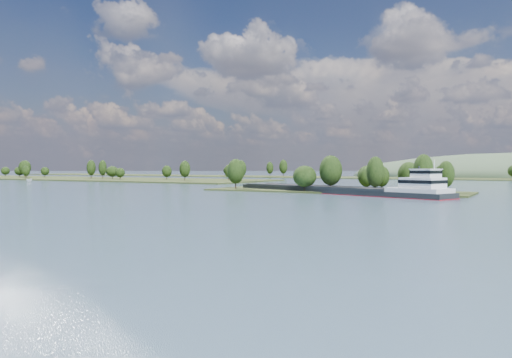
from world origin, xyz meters
The scene contains 6 objects.
ground centered at (0.00, 120.00, 0.00)m, with size 1800.00×1800.00×0.00m, color #34475A.
tree_island centered at (5.37, 178.61, 4.13)m, with size 100.00×31.20×14.57m.
left_bank centered at (-228.76, 260.01, 0.97)m, with size 300.00×80.00×15.44m.
back_shoreline centered at (8.04, 399.71, 0.68)m, with size 900.00×60.00×16.23m.
cargo_barge centered at (9.51, 168.01, 1.57)m, with size 89.89×42.64×12.44m.
motorboat centered at (-202.35, 195.37, 1.11)m, with size 2.16×5.74×2.22m, color silver.
Camera 1 is at (68.94, -0.72, 9.94)m, focal length 35.00 mm.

